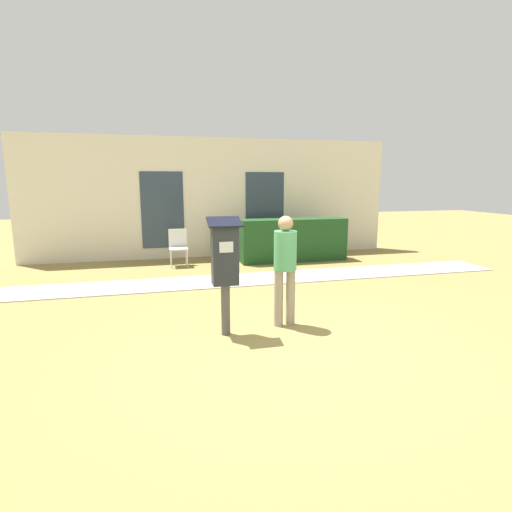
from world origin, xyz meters
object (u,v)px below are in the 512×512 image
at_px(person_standing, 285,262).
at_px(outdoor_chair_left, 178,244).
at_px(parking_meter, 225,261).
at_px(outdoor_chair_middle, 221,240).

distance_m(person_standing, outdoor_chair_left, 4.78).
bearing_deg(outdoor_chair_left, person_standing, -52.64).
xyz_separation_m(person_standing, outdoor_chair_left, (-1.21, 4.61, -0.40)).
height_order(parking_meter, outdoor_chair_left, parking_meter).
distance_m(parking_meter, person_standing, 0.90).
relative_size(parking_meter, outdoor_chair_left, 1.77).
bearing_deg(parking_meter, outdoor_chair_left, 93.95).
bearing_deg(outdoor_chair_middle, parking_meter, -106.97).
bearing_deg(person_standing, parking_meter, 173.03).
height_order(outdoor_chair_left, outdoor_chair_middle, same).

